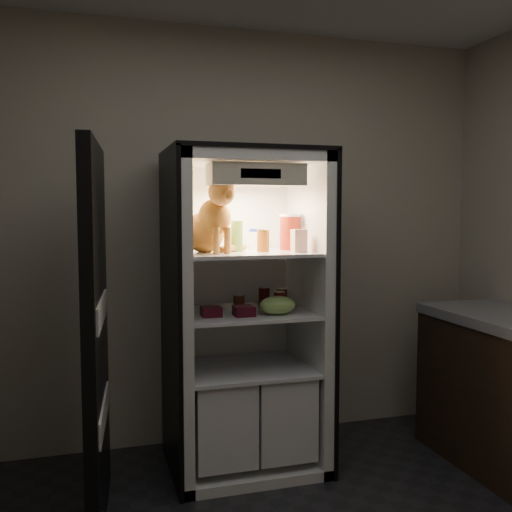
{
  "coord_description": "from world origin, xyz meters",
  "views": [
    {
      "loc": [
        -0.88,
        -1.86,
        1.53
      ],
      "look_at": [
        0.06,
        1.32,
        1.26
      ],
      "focal_mm": 40.0,
      "sensor_mm": 36.0,
      "label": 1
    }
  ],
  "objects": [
    {
      "name": "room_shell",
      "position": [
        0.0,
        0.0,
        1.62
      ],
      "size": [
        3.6,
        3.6,
        3.6
      ],
      "color": "white",
      "rests_on": "floor"
    },
    {
      "name": "refrigerator",
      "position": [
        0.0,
        1.38,
        0.79
      ],
      "size": [
        0.9,
        0.72,
        1.88
      ],
      "color": "white",
      "rests_on": "floor"
    },
    {
      "name": "fridge_door",
      "position": [
        -0.85,
        0.99,
        0.91
      ],
      "size": [
        0.13,
        0.87,
        1.85
      ],
      "rotation": [
        0.0,
        0.0,
        -0.09
      ],
      "color": "black",
      "rests_on": "floor"
    },
    {
      "name": "tabby_cat",
      "position": [
        -0.22,
        1.29,
        1.46
      ],
      "size": [
        0.41,
        0.44,
        0.45
      ],
      "rotation": [
        0.0,
        0.0,
        0.35
      ],
      "color": "#B65817",
      "rests_on": "refrigerator"
    },
    {
      "name": "parmesan_shaker",
      "position": [
        -0.05,
        1.32,
        1.38
      ],
      "size": [
        0.07,
        0.07,
        0.18
      ],
      "color": "#258B3B",
      "rests_on": "refrigerator"
    },
    {
      "name": "mayo_tub",
      "position": [
        0.1,
        1.45,
        1.35
      ],
      "size": [
        0.09,
        0.09,
        0.13
      ],
      "color": "white",
      "rests_on": "refrigerator"
    },
    {
      "name": "salsa_jar",
      "position": [
        0.09,
        1.27,
        1.35
      ],
      "size": [
        0.07,
        0.07,
        0.13
      ],
      "color": "maroon",
      "rests_on": "refrigerator"
    },
    {
      "name": "pepper_jar",
      "position": [
        0.29,
        1.37,
        1.4
      ],
      "size": [
        0.13,
        0.13,
        0.22
      ],
      "color": "#A92E16",
      "rests_on": "refrigerator"
    },
    {
      "name": "cream_carton",
      "position": [
        0.28,
        1.19,
        1.35
      ],
      "size": [
        0.08,
        0.08,
        0.13
      ],
      "primitive_type": "cube",
      "color": "white",
      "rests_on": "refrigerator"
    },
    {
      "name": "soda_can_a",
      "position": [
        0.14,
        1.41,
        1.0
      ],
      "size": [
        0.07,
        0.07,
        0.13
      ],
      "color": "black",
      "rests_on": "refrigerator"
    },
    {
      "name": "soda_can_b",
      "position": [
        0.23,
        1.35,
        1.0
      ],
      "size": [
        0.07,
        0.07,
        0.12
      ],
      "color": "black",
      "rests_on": "refrigerator"
    },
    {
      "name": "soda_can_c",
      "position": [
        0.18,
        1.25,
        1.0
      ],
      "size": [
        0.06,
        0.06,
        0.12
      ],
      "color": "black",
      "rests_on": "refrigerator"
    },
    {
      "name": "condiment_jar",
      "position": [
        -0.03,
        1.39,
        0.99
      ],
      "size": [
        0.07,
        0.07,
        0.09
      ],
      "color": "#5A2F19",
      "rests_on": "refrigerator"
    },
    {
      "name": "grape_bag",
      "position": [
        0.14,
        1.17,
        0.99
      ],
      "size": [
        0.21,
        0.15,
        0.1
      ],
      "primitive_type": "ellipsoid",
      "color": "#88B152",
      "rests_on": "refrigerator"
    },
    {
      "name": "berry_box_left",
      "position": [
        -0.23,
        1.21,
        0.97
      ],
      "size": [
        0.11,
        0.11,
        0.05
      ],
      "primitive_type": "cube",
      "color": "#500D1B",
      "rests_on": "refrigerator"
    },
    {
      "name": "berry_box_right",
      "position": [
        -0.05,
        1.18,
        0.97
      ],
      "size": [
        0.11,
        0.11,
        0.06
      ],
      "primitive_type": "cube",
      "color": "#500D1B",
      "rests_on": "refrigerator"
    }
  ]
}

